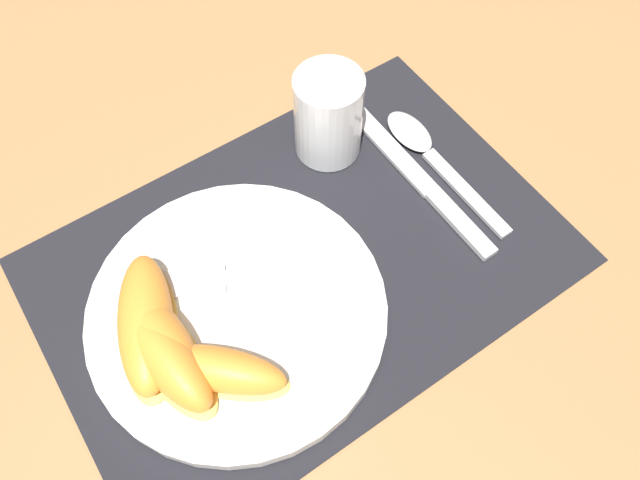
{
  "coord_description": "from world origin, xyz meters",
  "views": [
    {
      "loc": [
        -0.14,
        -0.24,
        0.52
      ],
      "look_at": [
        0.02,
        -0.0,
        0.02
      ],
      "focal_mm": 35.0,
      "sensor_mm": 36.0,
      "label": 1
    }
  ],
  "objects_px": {
    "spoon": "(424,147)",
    "fork": "(234,278)",
    "juice_glass": "(328,119)",
    "citrus_wedge_1": "(160,343)",
    "citrus_wedge_2": "(167,358)",
    "citrus_wedge_3": "(221,371)",
    "plate": "(238,312)",
    "citrus_wedge_0": "(146,324)",
    "knife": "(422,182)"
  },
  "relations": [
    {
      "from": "fork",
      "to": "citrus_wedge_3",
      "type": "distance_m",
      "value": 0.09
    },
    {
      "from": "plate",
      "to": "citrus_wedge_2",
      "type": "height_order",
      "value": "citrus_wedge_2"
    },
    {
      "from": "citrus_wedge_1",
      "to": "citrus_wedge_3",
      "type": "xyz_separation_m",
      "value": [
        0.03,
        -0.05,
        -0.0
      ]
    },
    {
      "from": "knife",
      "to": "citrus_wedge_2",
      "type": "relative_size",
      "value": 1.79
    },
    {
      "from": "fork",
      "to": "spoon",
      "type": "bearing_deg",
      "value": 6.45
    },
    {
      "from": "spoon",
      "to": "fork",
      "type": "bearing_deg",
      "value": -173.55
    },
    {
      "from": "juice_glass",
      "to": "citrus_wedge_0",
      "type": "distance_m",
      "value": 0.26
    },
    {
      "from": "citrus_wedge_0",
      "to": "citrus_wedge_2",
      "type": "bearing_deg",
      "value": -89.28
    },
    {
      "from": "juice_glass",
      "to": "citrus_wedge_2",
      "type": "distance_m",
      "value": 0.28
    },
    {
      "from": "knife",
      "to": "fork",
      "type": "xyz_separation_m",
      "value": [
        -0.21,
        0.0,
        0.02
      ]
    },
    {
      "from": "juice_glass",
      "to": "fork",
      "type": "distance_m",
      "value": 0.18
    },
    {
      "from": "knife",
      "to": "citrus_wedge_0",
      "type": "bearing_deg",
      "value": 179.78
    },
    {
      "from": "spoon",
      "to": "citrus_wedge_3",
      "type": "height_order",
      "value": "citrus_wedge_3"
    },
    {
      "from": "plate",
      "to": "juice_glass",
      "type": "height_order",
      "value": "juice_glass"
    },
    {
      "from": "fork",
      "to": "citrus_wedge_3",
      "type": "relative_size",
      "value": 1.57
    },
    {
      "from": "plate",
      "to": "knife",
      "type": "distance_m",
      "value": 0.23
    },
    {
      "from": "plate",
      "to": "citrus_wedge_2",
      "type": "relative_size",
      "value": 2.17
    },
    {
      "from": "knife",
      "to": "citrus_wedge_1",
      "type": "height_order",
      "value": "citrus_wedge_1"
    },
    {
      "from": "fork",
      "to": "citrus_wedge_3",
      "type": "xyz_separation_m",
      "value": [
        -0.05,
        -0.07,
        0.01
      ]
    },
    {
      "from": "juice_glass",
      "to": "fork",
      "type": "xyz_separation_m",
      "value": [
        -0.16,
        -0.09,
        -0.02
      ]
    },
    {
      "from": "juice_glass",
      "to": "fork",
      "type": "bearing_deg",
      "value": -151.55
    },
    {
      "from": "juice_glass",
      "to": "citrus_wedge_1",
      "type": "xyz_separation_m",
      "value": [
        -0.24,
        -0.11,
        -0.01
      ]
    },
    {
      "from": "juice_glass",
      "to": "knife",
      "type": "xyz_separation_m",
      "value": [
        0.05,
        -0.09,
        -0.04
      ]
    },
    {
      "from": "spoon",
      "to": "citrus_wedge_3",
      "type": "xyz_separation_m",
      "value": [
        -0.29,
        -0.1,
        0.03
      ]
    },
    {
      "from": "juice_glass",
      "to": "citrus_wedge_0",
      "type": "bearing_deg",
      "value": -159.67
    },
    {
      "from": "plate",
      "to": "citrus_wedge_0",
      "type": "distance_m",
      "value": 0.08
    },
    {
      "from": "knife",
      "to": "citrus_wedge_1",
      "type": "xyz_separation_m",
      "value": [
        -0.29,
        -0.02,
        0.03
      ]
    },
    {
      "from": "plate",
      "to": "citrus_wedge_1",
      "type": "relative_size",
      "value": 2.45
    },
    {
      "from": "juice_glass",
      "to": "citrus_wedge_3",
      "type": "height_order",
      "value": "juice_glass"
    },
    {
      "from": "spoon",
      "to": "juice_glass",
      "type": "bearing_deg",
      "value": 142.77
    },
    {
      "from": "knife",
      "to": "fork",
      "type": "bearing_deg",
      "value": 178.76
    },
    {
      "from": "citrus_wedge_1",
      "to": "citrus_wedge_2",
      "type": "xyz_separation_m",
      "value": [
        -0.0,
        -0.01,
        0.0
      ]
    },
    {
      "from": "juice_glass",
      "to": "citrus_wedge_3",
      "type": "bearing_deg",
      "value": -143.3
    },
    {
      "from": "plate",
      "to": "citrus_wedge_2",
      "type": "distance_m",
      "value": 0.08
    },
    {
      "from": "juice_glass",
      "to": "citrus_wedge_0",
      "type": "height_order",
      "value": "juice_glass"
    },
    {
      "from": "citrus_wedge_0",
      "to": "citrus_wedge_1",
      "type": "height_order",
      "value": "citrus_wedge_1"
    },
    {
      "from": "knife",
      "to": "citrus_wedge_0",
      "type": "xyz_separation_m",
      "value": [
        -0.3,
        0.0,
        0.03
      ]
    },
    {
      "from": "plate",
      "to": "knife",
      "type": "height_order",
      "value": "plate"
    },
    {
      "from": "knife",
      "to": "spoon",
      "type": "height_order",
      "value": "spoon"
    },
    {
      "from": "citrus_wedge_1",
      "to": "plate",
      "type": "bearing_deg",
      "value": -0.28
    },
    {
      "from": "juice_glass",
      "to": "citrus_wedge_3",
      "type": "xyz_separation_m",
      "value": [
        -0.21,
        -0.16,
        -0.01
      ]
    },
    {
      "from": "citrus_wedge_0",
      "to": "juice_glass",
      "type": "bearing_deg",
      "value": 20.33
    },
    {
      "from": "knife",
      "to": "citrus_wedge_3",
      "type": "relative_size",
      "value": 2.02
    },
    {
      "from": "spoon",
      "to": "citrus_wedge_2",
      "type": "relative_size",
      "value": 1.49
    },
    {
      "from": "spoon",
      "to": "fork",
      "type": "height_order",
      "value": "fork"
    },
    {
      "from": "juice_glass",
      "to": "citrus_wedge_0",
      "type": "relative_size",
      "value": 0.67
    },
    {
      "from": "knife",
      "to": "citrus_wedge_0",
      "type": "height_order",
      "value": "citrus_wedge_0"
    },
    {
      "from": "citrus_wedge_2",
      "to": "citrus_wedge_1",
      "type": "bearing_deg",
      "value": 83.35
    },
    {
      "from": "citrus_wedge_2",
      "to": "citrus_wedge_3",
      "type": "relative_size",
      "value": 1.13
    },
    {
      "from": "fork",
      "to": "citrus_wedge_2",
      "type": "distance_m",
      "value": 0.09
    }
  ]
}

